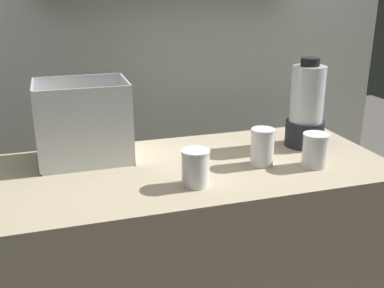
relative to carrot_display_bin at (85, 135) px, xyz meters
The scene contains 7 objects.
counter 0.67m from the carrot_display_bin, 27.32° to the right, with size 1.40×0.64×0.90m, color tan.
back_wall_unit 0.73m from the carrot_display_bin, 59.14° to the left, with size 2.60×0.24×2.50m.
carrot_display_bin is the anchor object (origin of this frame).
blender_pitcher 0.85m from the carrot_display_bin, ahead, with size 0.15×0.15×0.35m.
juice_cup_beet_far_left 0.47m from the carrot_display_bin, 48.05° to the right, with size 0.09×0.09×0.12m.
juice_cup_beet_left 0.64m from the carrot_display_bin, 22.74° to the right, with size 0.08×0.08×0.13m.
juice_cup_beet_middle 0.82m from the carrot_display_bin, 22.45° to the right, with size 0.09×0.09×0.12m.
Camera 1 is at (-0.44, -1.42, 1.50)m, focal length 42.41 mm.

